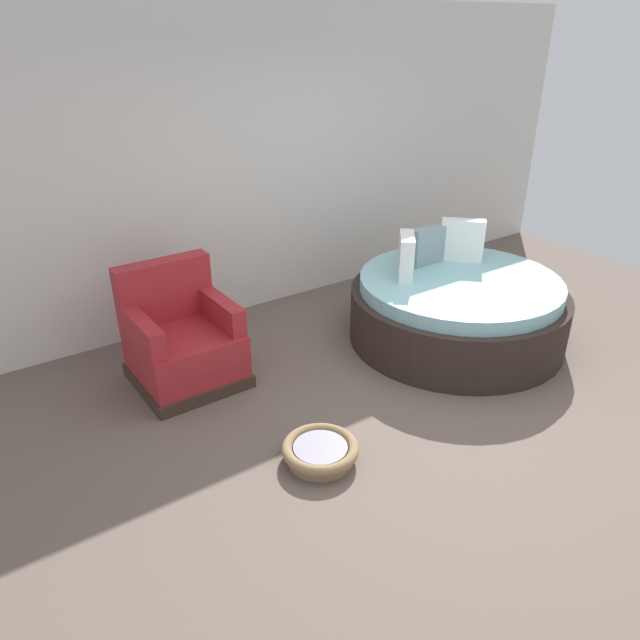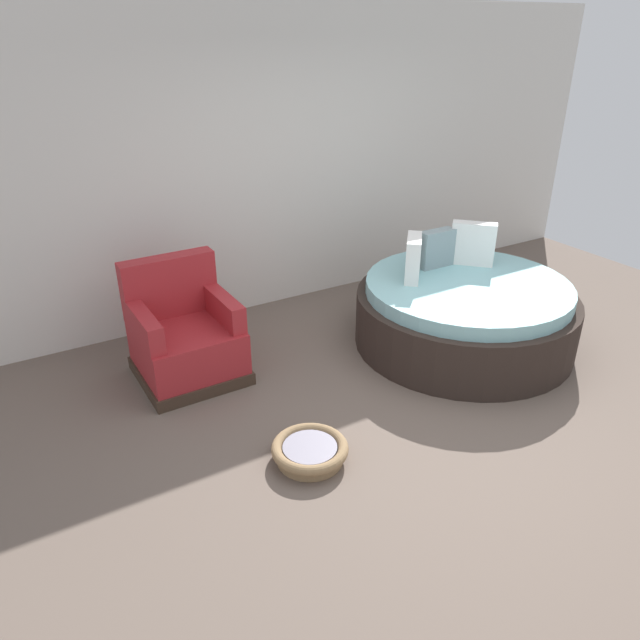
# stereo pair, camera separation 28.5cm
# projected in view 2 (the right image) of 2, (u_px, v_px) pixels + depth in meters

# --- Properties ---
(ground_plane) EXTENTS (8.00, 8.00, 0.02)m
(ground_plane) POSITION_uv_depth(u_px,v_px,m) (447.00, 424.00, 4.27)
(ground_plane) COLOR #66564C
(back_wall) EXTENTS (8.00, 0.12, 2.82)m
(back_wall) POSITION_uv_depth(u_px,v_px,m) (277.00, 163.00, 5.64)
(back_wall) COLOR silver
(back_wall) RESTS_ON ground_plane
(round_daybed) EXTENTS (1.92, 1.92, 0.99)m
(round_daybed) POSITION_uv_depth(u_px,v_px,m) (464.00, 312.00, 5.22)
(round_daybed) COLOR #2D231E
(round_daybed) RESTS_ON ground_plane
(red_armchair) EXTENTS (0.81, 0.81, 0.94)m
(red_armchair) POSITION_uv_depth(u_px,v_px,m) (185.00, 338.00, 4.74)
(red_armchair) COLOR #38281E
(red_armchair) RESTS_ON ground_plane
(pet_basket) EXTENTS (0.51, 0.51, 0.13)m
(pet_basket) POSITION_uv_depth(u_px,v_px,m) (310.00, 451.00, 3.87)
(pet_basket) COLOR #8E704C
(pet_basket) RESTS_ON ground_plane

